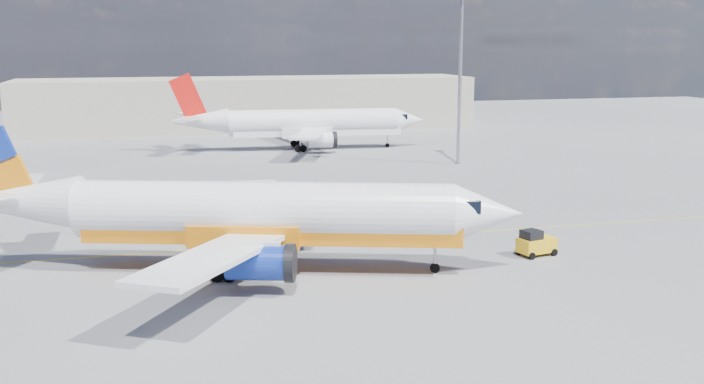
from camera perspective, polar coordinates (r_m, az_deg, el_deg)
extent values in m
plane|color=#5C5C60|center=(51.62, -2.07, -4.51)|extent=(240.00, 240.00, 0.00)
cube|color=gold|center=(54.45, -2.77, -3.69)|extent=(70.00, 0.15, 0.01)
cube|color=#A6A08F|center=(124.94, -7.47, 6.39)|extent=(70.00, 14.00, 8.00)
cylinder|color=white|center=(47.44, -6.40, -1.35)|extent=(22.63, 10.32, 3.50)
cone|color=white|center=(47.11, 9.89, -1.53)|extent=(5.00, 4.60, 3.50)
cone|color=white|center=(51.97, -22.87, -0.67)|extent=(7.88, 5.39, 3.33)
cube|color=black|center=(46.84, 8.16, -0.84)|extent=(2.40, 2.79, 0.72)
cube|color=orange|center=(47.62, -5.75, -2.75)|extent=(22.44, 9.74, 1.24)
cube|color=white|center=(54.84, -6.73, -0.67)|extent=(4.14, 12.56, 0.83)
cube|color=white|center=(41.10, -10.16, -4.72)|extent=(9.34, 12.23, 0.83)
cylinder|color=navy|center=(52.24, -4.96, -2.32)|extent=(4.13, 3.01, 1.96)
cylinder|color=navy|center=(43.39, -6.68, -5.12)|extent=(4.13, 3.01, 1.96)
cylinder|color=black|center=(52.04, -3.16, -2.35)|extent=(1.16, 2.22, 2.16)
cylinder|color=black|center=(43.14, -4.51, -5.18)|extent=(1.16, 2.22, 2.16)
cube|color=white|center=(55.43, -22.88, 0.72)|extent=(2.27, 5.15, 0.19)
cylinder|color=#9D9DA5|center=(47.43, 6.07, -4.36)|extent=(0.23, 0.23, 2.16)
cylinder|color=black|center=(47.70, 6.05, -5.52)|extent=(0.62, 0.41, 0.58)
cylinder|color=black|center=(50.94, -8.15, -4.29)|extent=(1.00, 0.66, 0.93)
cylinder|color=black|center=(46.29, -9.35, -5.89)|extent=(1.00, 0.66, 0.93)
cylinder|color=white|center=(100.83, -2.83, 5.12)|extent=(21.66, 5.02, 3.32)
cone|color=white|center=(103.21, 4.20, 5.24)|extent=(4.16, 3.62, 3.32)
cone|color=white|center=(99.98, -10.94, 5.08)|extent=(7.06, 3.69, 3.15)
cube|color=black|center=(102.83, 3.46, 5.52)|extent=(1.83, 2.37, 0.68)
cube|color=white|center=(101.01, -2.55, 4.49)|extent=(21.62, 4.44, 1.17)
cube|color=white|center=(107.50, -4.08, 4.99)|extent=(5.00, 12.06, 0.78)
cube|color=white|center=(94.01, -3.18, 4.15)|extent=(6.69, 12.10, 0.78)
cylinder|color=white|center=(105.42, -2.87, 4.38)|extent=(3.65, 2.13, 1.85)
cylinder|color=white|center=(96.77, -2.20, 3.80)|extent=(3.65, 2.13, 1.85)
cylinder|color=black|center=(105.62, -2.03, 4.40)|extent=(0.65, 2.08, 2.05)
cylinder|color=black|center=(97.00, -1.29, 3.82)|extent=(0.65, 2.08, 2.05)
cube|color=red|center=(99.76, -11.84, 6.75)|extent=(4.59, 0.66, 6.09)
cube|color=white|center=(103.06, -11.75, 5.57)|extent=(3.22, 5.24, 0.18)
cube|color=white|center=(96.84, -11.84, 5.24)|extent=(3.86, 5.33, 0.18)
cylinder|color=#9D9DA5|center=(102.78, 2.59, 3.94)|extent=(0.19, 0.19, 2.05)
cylinder|color=black|center=(102.90, 2.59, 3.42)|extent=(0.56, 0.28, 0.55)
cylinder|color=black|center=(103.27, -4.06, 3.52)|extent=(0.91, 0.44, 0.88)
cylinder|color=black|center=(98.65, -3.77, 3.18)|extent=(0.91, 0.44, 0.88)
cylinder|color=black|center=(52.46, 12.01, -4.23)|extent=(0.50, 0.29, 0.47)
cylinder|color=black|center=(51.50, 12.95, -4.56)|extent=(0.50, 0.29, 0.47)
cylinder|color=black|center=(53.65, 13.54, -3.96)|extent=(0.50, 0.29, 0.47)
cylinder|color=black|center=(52.72, 14.49, -4.27)|extent=(0.50, 0.29, 0.47)
cube|color=gold|center=(52.46, 13.27, -3.76)|extent=(2.67, 1.84, 0.94)
cube|color=black|center=(51.97, 12.92, -3.03)|extent=(1.35, 1.35, 0.56)
cube|color=white|center=(48.52, -12.36, -5.76)|extent=(0.41, 0.41, 0.04)
cone|color=#E75009|center=(48.45, -12.37, -5.44)|extent=(0.34, 0.34, 0.53)
cylinder|color=#9D9DA5|center=(88.77, 7.85, 7.92)|extent=(0.41, 0.41, 18.41)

